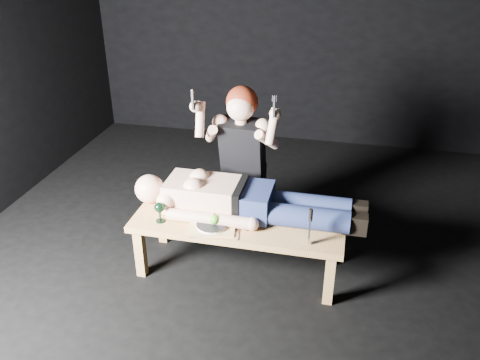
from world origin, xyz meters
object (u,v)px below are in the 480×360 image
at_px(serving_tray, 212,227).
at_px(carving_knife, 310,227).
at_px(table, 239,244).
at_px(kneeling_woman, 245,159).
at_px(goblet, 160,212).
at_px(lying_man, 248,197).

distance_m(serving_tray, carving_knife, 0.71).
xyz_separation_m(table, kneeling_woman, (-0.07, 0.54, 0.46)).
relative_size(serving_tray, goblet, 2.09).
height_order(kneeling_woman, serving_tray, kneeling_woman).
bearing_deg(serving_tray, kneeling_woman, 82.88).
height_order(lying_man, goblet, lying_man).
relative_size(lying_man, goblet, 10.82).
height_order(lying_man, serving_tray, lying_man).
bearing_deg(serving_tray, table, 45.82).
bearing_deg(lying_man, goblet, -157.36).
bearing_deg(kneeling_woman, table, -80.12).
xyz_separation_m(kneeling_woman, goblet, (-0.48, -0.70, -0.15)).
bearing_deg(carving_knife, serving_tray, 176.58).
distance_m(lying_man, serving_tray, 0.36).
height_order(serving_tray, goblet, goblet).
bearing_deg(lying_man, table, -119.20).
xyz_separation_m(serving_tray, carving_knife, (0.69, -0.04, 0.13)).
bearing_deg(kneeling_woman, serving_tray, -94.52).
bearing_deg(lying_man, carving_knife, -31.48).
xyz_separation_m(goblet, carving_knife, (1.09, -0.05, 0.06)).
bearing_deg(carving_knife, table, 159.19).
bearing_deg(serving_tray, lying_man, 50.57).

